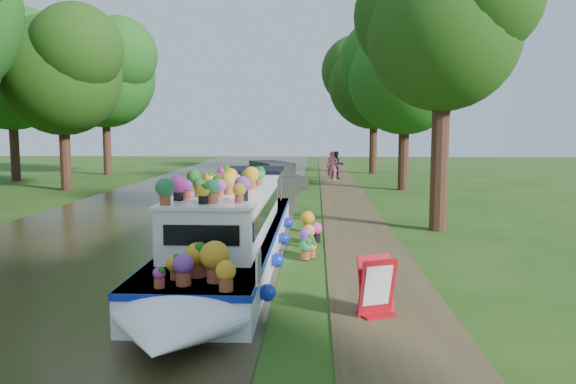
{
  "coord_description": "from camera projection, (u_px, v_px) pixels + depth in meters",
  "views": [
    {
      "loc": [
        -0.17,
        -15.23,
        3.31
      ],
      "look_at": [
        -1.05,
        2.36,
        1.3
      ],
      "focal_mm": 35.0,
      "sensor_mm": 36.0,
      "label": 1
    }
  ],
  "objects": [
    {
      "name": "ground",
      "position": [
        322.0,
        249.0,
        15.48
      ],
      "size": [
        100.0,
        100.0,
        0.0
      ],
      "primitive_type": "plane",
      "color": "#1F4210",
      "rests_on": "ground"
    },
    {
      "name": "canal_water",
      "position": [
        108.0,
        246.0,
        15.77
      ],
      "size": [
        10.0,
        100.0,
        0.02
      ],
      "primitive_type": "cube",
      "color": "black",
      "rests_on": "ground"
    },
    {
      "name": "towpath",
      "position": [
        365.0,
        249.0,
        15.42
      ],
      "size": [
        2.2,
        100.0,
        0.03
      ],
      "primitive_type": "cube",
      "color": "#41351E",
      "rests_on": "ground"
    },
    {
      "name": "plant_boat",
      "position": [
        230.0,
        229.0,
        13.7
      ],
      "size": [
        2.29,
        13.52,
        2.26
      ],
      "color": "white",
      "rests_on": "canal_water"
    },
    {
      "name": "tree_near_overhang",
      "position": [
        443.0,
        23.0,
        17.58
      ],
      "size": [
        5.52,
        5.28,
        8.99
      ],
      "color": "#331A11",
      "rests_on": "ground"
    },
    {
      "name": "tree_near_mid",
      "position": [
        405.0,
        68.0,
        29.49
      ],
      "size": [
        6.9,
        6.6,
        9.4
      ],
      "color": "#331A11",
      "rests_on": "ground"
    },
    {
      "name": "tree_near_far",
      "position": [
        374.0,
        76.0,
        40.37
      ],
      "size": [
        7.59,
        7.26,
        10.3
      ],
      "color": "#331A11",
      "rests_on": "ground"
    },
    {
      "name": "tree_far_c",
      "position": [
        62.0,
        66.0,
        29.38
      ],
      "size": [
        7.13,
        6.82,
        9.59
      ],
      "color": "#331A11",
      "rests_on": "ground"
    },
    {
      "name": "tree_far_d",
      "position": [
        104.0,
        69.0,
        39.29
      ],
      "size": [
        8.05,
        7.7,
        10.85
      ],
      "color": "#331A11",
      "rests_on": "ground"
    },
    {
      "name": "tree_far_h",
      "position": [
        11.0,
        66.0,
        34.55
      ],
      "size": [
        7.82,
        7.48,
        10.49
      ],
      "color": "#331A11",
      "rests_on": "ground"
    },
    {
      "name": "second_boat",
      "position": [
        271.0,
        176.0,
        32.62
      ],
      "size": [
        4.38,
        7.44,
        1.35
      ],
      "rotation": [
        0.0,
        0.0,
        0.43
      ],
      "color": "black",
      "rests_on": "canal_water"
    },
    {
      "name": "sandwich_board",
      "position": [
        377.0,
        289.0,
        9.83
      ],
      "size": [
        0.71,
        0.74,
        1.04
      ],
      "rotation": [
        0.0,
        0.0,
        0.39
      ],
      "color": "#AB0C16",
      "rests_on": "towpath"
    },
    {
      "name": "pedestrian_pink",
      "position": [
        332.0,
        166.0,
        34.92
      ],
      "size": [
        0.72,
        0.51,
        1.85
      ],
      "primitive_type": "imported",
      "rotation": [
        0.0,
        0.0,
        -0.11
      ],
      "color": "#C35074",
      "rests_on": "towpath"
    },
    {
      "name": "pedestrian_dark",
      "position": [
        337.0,
        165.0,
        36.29
      ],
      "size": [
        0.91,
        0.73,
        1.79
      ],
      "primitive_type": "imported",
      "rotation": [
        0.0,
        0.0,
        0.06
      ],
      "color": "black",
      "rests_on": "towpath"
    },
    {
      "name": "verge_plant",
      "position": [
        304.0,
        214.0,
        20.45
      ],
      "size": [
        0.44,
        0.41,
        0.4
      ],
      "primitive_type": "imported",
      "rotation": [
        0.0,
        0.0,
        -0.32
      ],
      "color": "#366C20",
      "rests_on": "ground"
    }
  ]
}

